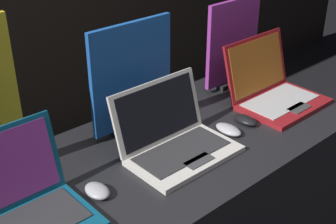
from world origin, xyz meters
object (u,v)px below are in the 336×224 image
Objects in this scene: promo_stand_back at (233,46)px; laptop_front at (20,207)px; promo_stand_middle at (132,80)px; laptop_back at (273,89)px; laptop_middle at (174,138)px; mouse_front at (97,191)px; mouse_middle at (228,130)px; mouse_back at (245,120)px.

laptop_front is at bearing -168.43° from promo_stand_back.
promo_stand_middle is (0.59, 0.23, 0.14)m from laptop_front.
laptop_back is at bearing -0.02° from laptop_front.
promo_stand_back reaches higher than laptop_middle.
promo_stand_back is at bearing 23.11° from laptop_middle.
laptop_back reaches higher than mouse_front.
mouse_front is at bearing -163.70° from promo_stand_back.
mouse_middle is 0.31× the size of laptop_back.
laptop_front is 3.10× the size of mouse_middle.
mouse_front is 0.85× the size of mouse_middle.
laptop_front is 0.65m from promo_stand_middle.
laptop_middle is at bearing 170.20° from mouse_middle.
laptop_front is 1.23m from promo_stand_back.
laptop_back is 3.41× the size of mouse_back.
laptop_middle is 3.34× the size of mouse_middle.
laptop_front is 0.25m from mouse_front.
laptop_middle is 0.28m from promo_stand_middle.
promo_stand_middle reaches higher than laptop_middle.
mouse_front is at bearing -143.63° from promo_stand_middle.
promo_stand_middle reaches higher than mouse_middle.
mouse_front is at bearing -177.95° from laptop_back.
laptop_middle reaches higher than mouse_middle.
mouse_front is at bearing -8.16° from laptop_front.
laptop_back is (0.95, 0.03, 0.05)m from mouse_front.
mouse_back is at bearing -37.67° from promo_stand_middle.
promo_stand_back reaches higher than mouse_middle.
promo_stand_back is (0.00, 0.24, 0.13)m from laptop_back.
mouse_middle is at bearing -1.91° from mouse_front.
promo_stand_middle is at bearing 90.00° from laptop_middle.
mouse_middle is 0.27× the size of promo_stand_middle.
laptop_middle is at bearing 3.71° from mouse_front.
promo_stand_middle reaches higher than promo_stand_back.
mouse_middle is 0.49m from promo_stand_back.
promo_stand_back reaches higher than mouse_front.
mouse_front is 0.48m from promo_stand_middle.
promo_stand_middle is 0.60m from promo_stand_back.
promo_stand_middle is at bearing 20.84° from laptop_front.
mouse_front is 0.24× the size of promo_stand_back.
promo_stand_middle is 1.14× the size of laptop_back.
promo_stand_middle is 0.66m from laptop_back.
mouse_back is (0.71, -0.02, 0.00)m from mouse_front.
mouse_back is at bearing -168.51° from laptop_back.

